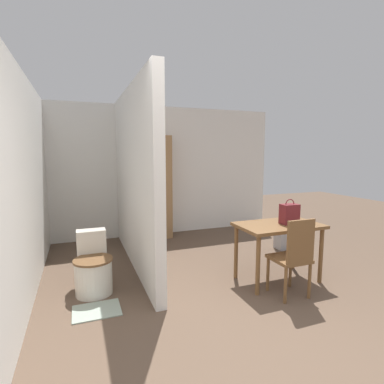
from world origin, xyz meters
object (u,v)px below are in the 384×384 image
object	(u,v)px
space_heater	(284,235)
toilet	(93,269)
wooden_chair	(293,255)
handbag	(289,214)
dining_table	(278,232)
wooden_cabinet	(154,187)

from	to	relation	value
space_heater	toilet	bearing A→B (deg)	-170.59
toilet	space_heater	xyz separation A→B (m)	(3.10, 0.51, -0.04)
wooden_chair	space_heater	distance (m)	1.80
wooden_chair	handbag	bearing A→B (deg)	58.29
wooden_chair	space_heater	size ratio (longest dim) A/B	1.96
handbag	toilet	bearing A→B (deg)	166.81
wooden_chair	handbag	xyz separation A→B (m)	(0.25, 0.40, 0.38)
wooden_chair	space_heater	xyz separation A→B (m)	(1.02, 1.46, -0.25)
toilet	dining_table	bearing A→B (deg)	-12.90
wooden_chair	wooden_cabinet	size ratio (longest dim) A/B	0.47
wooden_chair	wooden_cabinet	distance (m)	3.08
toilet	wooden_cabinet	xyz separation A→B (m)	(1.21, 1.97, 0.69)
handbag	wooden_cabinet	distance (m)	2.75
wooden_chair	handbag	distance (m)	0.60
dining_table	toilet	size ratio (longest dim) A/B	1.51
dining_table	handbag	size ratio (longest dim) A/B	3.28
dining_table	wooden_cabinet	size ratio (longest dim) A/B	0.54
wooden_cabinet	wooden_chair	bearing A→B (deg)	-73.48
dining_table	space_heater	size ratio (longest dim) A/B	2.22
handbag	wooden_cabinet	xyz separation A→B (m)	(-1.11, 2.52, 0.10)
dining_table	space_heater	bearing A→B (deg)	48.55
dining_table	wooden_chair	bearing A→B (deg)	-106.01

